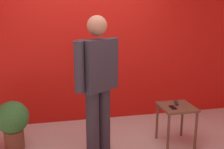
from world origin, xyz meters
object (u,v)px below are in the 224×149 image
standing_person (98,80)px  potted_plant (13,121)px  cell_phone (173,107)px  tv_remote (176,103)px  side_table (176,113)px

standing_person → potted_plant: bearing=162.2°
potted_plant → standing_person: bearing=-17.8°
standing_person → cell_phone: 1.12m
standing_person → tv_remote: size_ratio=10.65×
standing_person → tv_remote: (1.15, 0.13, -0.43)m
side_table → tv_remote: size_ratio=3.37×
potted_plant → side_table: bearing=-8.0°
cell_phone → tv_remote: (0.12, 0.14, 0.01)m
standing_person → potted_plant: (-1.12, 0.36, -0.61)m
standing_person → side_table: (1.12, 0.04, -0.54)m
side_table → cell_phone: 0.15m
side_table → potted_plant: (-2.24, 0.32, -0.06)m
potted_plant → tv_remote: bearing=-5.8°
side_table → potted_plant: size_ratio=0.83×
side_table → cell_phone: (-0.09, -0.05, 0.11)m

